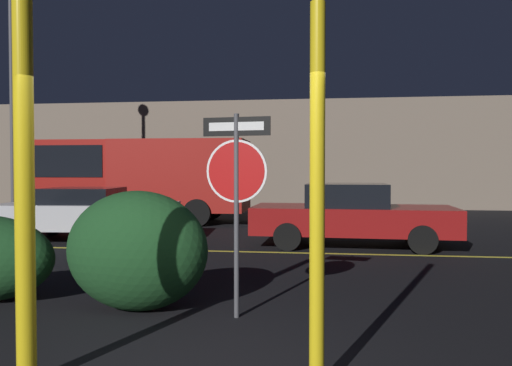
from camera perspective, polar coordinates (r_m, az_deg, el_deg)
The scene contains 10 objects.
road_center_stripe at distance 10.61m, azimuth 1.27°, elevation -7.90°, with size 43.09×0.12×0.01m, color gold.
stop_sign at distance 5.86m, azimuth -2.25°, elevation 0.96°, with size 0.81×0.13×2.40m.
yellow_pole_left at distance 4.43m, azimuth -24.95°, elevation -0.32°, with size 0.16×0.16×3.24m, color yellow.
yellow_pole_right at distance 3.91m, azimuth 7.01°, elevation -1.82°, with size 0.12×0.12×3.04m, color yellow.
hedge_bush_2 at distance 6.41m, azimuth -13.40°, elevation -7.51°, with size 1.78×1.15×1.49m, color #19421E.
passing_car_2 at distance 13.09m, azimuth -18.68°, elevation -3.22°, with size 4.47×2.30×1.29m.
passing_car_3 at distance 11.59m, azimuth 10.83°, elevation -3.59°, with size 4.66×2.09×1.43m.
delivery_truck at distance 17.02m, azimuth -13.47°, elevation 0.98°, with size 6.94×2.52×2.70m.
street_lamp at distance 19.39m, azimuth -26.15°, elevation 12.28°, with size 0.49×0.49×8.19m.
building_backdrop at distance 24.31m, azimuth 0.80°, elevation 3.19°, with size 27.38×3.81×4.86m, color #7A6B5B.
Camera 1 is at (1.12, -3.67, 1.75)m, focal length 35.00 mm.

